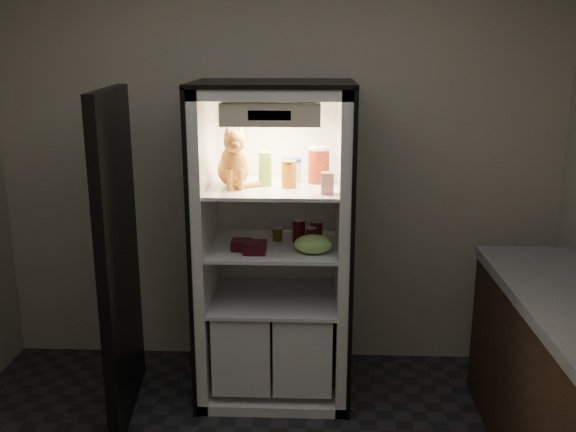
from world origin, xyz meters
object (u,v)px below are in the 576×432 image
Objects in this scene: mayo_tub at (292,170)px; condiment_jar at (277,234)px; salsa_jar at (289,174)px; cream_carton at (327,183)px; soda_can_b at (316,232)px; berry_box_right at (255,248)px; tabby_cat at (234,163)px; refrigerator at (275,265)px; pepper_jar at (319,165)px; soda_can_a at (299,231)px; berry_box_left at (242,245)px; grape_bag at (313,244)px; soda_can_c at (311,237)px; parmesan_shaker at (265,169)px.

condiment_jar is (-0.09, -0.04, -0.38)m from mayo_tub.
salsa_jar is (-0.01, -0.15, 0.01)m from mayo_tub.
cream_carton is 0.54m from condiment_jar.
soda_can_b reaches higher than berry_box_right.
tabby_cat is at bearing -155.66° from mayo_tub.
mayo_tub is at bearing 27.20° from refrigerator.
soda_can_a is at bearing -157.03° from pepper_jar.
berry_box_left is (-0.42, -0.15, -0.04)m from soda_can_b.
refrigerator reaches higher than pepper_jar.
mayo_tub is at bearing 114.92° from grape_bag.
refrigerator is 0.66m from pepper_jar.
soda_can_b is at bearing -7.82° from condiment_jar.
grape_bag is at bearing -67.86° from soda_can_a.
refrigerator is 16.17× the size of cream_carton.
condiment_jar reaches higher than berry_box_right.
tabby_cat is 2.57× the size of mayo_tub.
salsa_jar is (0.09, -0.10, 0.57)m from refrigerator.
cream_carton is 0.39m from soda_can_c.
refrigerator reaches higher than soda_can_a.
grape_bag is at bearing -84.00° from soda_can_c.
tabby_cat is at bearing 120.85° from berry_box_left.
pepper_jar is 0.29m from cream_carton.
berry_box_left is (-0.32, -0.16, -0.04)m from soda_can_a.
parmesan_shaker is at bearing 73.85° from berry_box_right.
salsa_jar is 1.35× the size of berry_box_left.
berry_box_right is at bearing -178.83° from grape_bag.
cream_carton is 0.62m from berry_box_left.
pepper_jar is 0.64m from berry_box_left.
condiment_jar is (-0.24, -0.02, -0.41)m from pepper_jar.
grape_bag is (0.45, -0.12, -0.43)m from tabby_cat.
grape_bag is 1.88× the size of berry_box_left.
pepper_jar is 0.48m from grape_bag.
condiment_jar is 0.73× the size of berry_box_left.
soda_can_a is at bearing 41.54° from berry_box_right.
pepper_jar is at bearing 39.28° from salsa_jar.
pepper_jar is (0.15, -0.02, 0.04)m from mayo_tub.
soda_can_c is at bearing -52.74° from mayo_tub.
salsa_jar is (0.14, -0.04, -0.02)m from parmesan_shaker.
soda_can_c is 1.01× the size of berry_box_left.
cream_carton is at bearing -80.97° from pepper_jar.
parmesan_shaker is 0.43m from soda_can_a.
refrigerator is 22.98× the size of condiment_jar.
pepper_jar reaches higher than grape_bag.
salsa_jar is (0.31, -0.01, -0.06)m from tabby_cat.
salsa_jar is at bearing 14.21° from berry_box_left.
mayo_tub reaches higher than berry_box_right.
parmesan_shaker is 0.51m from grape_bag.
pepper_jar is 1.87× the size of berry_box_left.
pepper_jar is 1.84× the size of soda_can_c.
soda_can_c is (0.44, -0.00, -0.43)m from tabby_cat.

